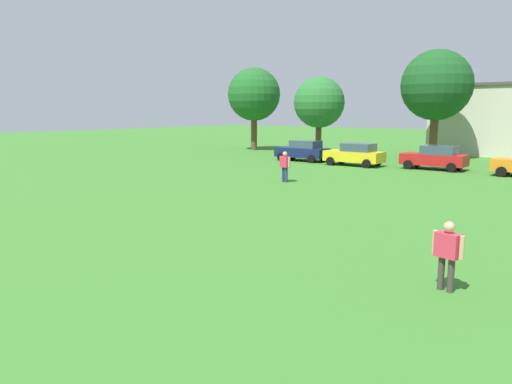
% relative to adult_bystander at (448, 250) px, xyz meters
% --- Properties ---
extents(ground_plane, '(160.00, 160.00, 0.00)m').
position_rel_adult_bystander_xyz_m(ground_plane, '(-7.87, 16.85, -0.96)').
color(ground_plane, '#387528').
extents(adult_bystander, '(0.75, 0.41, 1.62)m').
position_rel_adult_bystander_xyz_m(adult_bystander, '(0.00, 0.00, 0.00)').
color(adult_bystander, '#3F3833').
rests_on(adult_bystander, ground).
extents(bystander_midfield, '(0.81, 0.45, 1.75)m').
position_rel_adult_bystander_xyz_m(bystander_midfield, '(-12.61, 11.97, 0.08)').
color(bystander_midfield, navy).
rests_on(bystander_midfield, ground).
extents(parked_car_navy_0, '(4.30, 2.02, 1.68)m').
position_rel_adult_bystander_xyz_m(parked_car_navy_0, '(-18.12, 22.64, -0.11)').
color(parked_car_navy_0, '#141E4C').
rests_on(parked_car_navy_0, ground).
extents(parked_car_yellow_1, '(4.30, 2.02, 1.68)m').
position_rel_adult_bystander_xyz_m(parked_car_yellow_1, '(-13.21, 22.07, -0.11)').
color(parked_car_yellow_1, yellow).
rests_on(parked_car_yellow_1, ground).
extents(parked_car_red_2, '(4.30, 2.02, 1.68)m').
position_rel_adult_bystander_xyz_m(parked_car_red_2, '(-7.72, 23.28, -0.11)').
color(parked_car_red_2, red).
rests_on(parked_car_red_2, ground).
extents(tree_far_left, '(5.38, 5.38, 8.38)m').
position_rel_adult_bystander_xyz_m(tree_far_left, '(-28.19, 29.13, 4.70)').
color(tree_far_left, brown).
rests_on(tree_far_left, ground).
extents(tree_left, '(4.51, 4.51, 7.03)m').
position_rel_adult_bystander_xyz_m(tree_left, '(-19.47, 27.37, 3.78)').
color(tree_left, brown).
rests_on(tree_left, ground).
extents(tree_center, '(5.79, 5.79, 9.03)m').
position_rel_adult_bystander_xyz_m(tree_center, '(-10.28, 30.64, 5.13)').
color(tree_center, brown).
rests_on(tree_center, ground).
extents(house_left, '(8.89, 9.07, 6.46)m').
position_rel_adult_bystander_xyz_m(house_left, '(-8.14, 39.53, 2.28)').
color(house_left, beige).
rests_on(house_left, ground).
extents(house_right, '(8.92, 8.64, 6.31)m').
position_rel_adult_bystander_xyz_m(house_right, '(-6.11, 39.53, 2.20)').
color(house_right, '#9999A3').
rests_on(house_right, ground).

